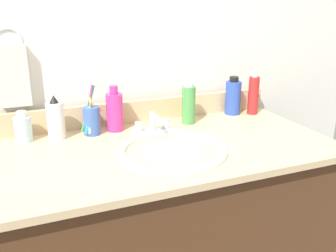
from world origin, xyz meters
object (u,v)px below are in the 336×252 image
at_px(bottle_toner_green, 189,104).
at_px(bottle_lotion_white, 56,120).
at_px(hand_towel, 13,76).
at_px(bottle_spray_red, 253,95).
at_px(faucet, 153,126).
at_px(bottle_soap_pink, 115,111).
at_px(bottle_shampoo_blue, 233,97).
at_px(bottle_gel_clear, 23,128).
at_px(cup_blue_plastic, 91,119).

distance_m(bottle_toner_green, bottle_lotion_white, 0.52).
bearing_deg(hand_towel, bottle_spray_red, -6.10).
distance_m(bottle_toner_green, bottle_spray_red, 0.32).
bearing_deg(faucet, bottle_toner_green, 19.03).
height_order(bottle_soap_pink, bottle_shampoo_blue, bottle_soap_pink).
xyz_separation_m(bottle_toner_green, bottle_gel_clear, (-0.63, 0.03, -0.03)).
relative_size(hand_towel, faucet, 1.38).
height_order(bottle_toner_green, cup_blue_plastic, cup_blue_plastic).
distance_m(bottle_gel_clear, bottle_soap_pink, 0.33).
bearing_deg(hand_towel, bottle_shampoo_blue, -4.63).
distance_m(hand_towel, faucet, 0.54).
height_order(bottle_soap_pink, cup_blue_plastic, cup_blue_plastic).
relative_size(hand_towel, bottle_shampoo_blue, 1.32).
relative_size(bottle_gel_clear, bottle_shampoo_blue, 0.67).
bearing_deg(bottle_spray_red, bottle_gel_clear, 179.15).
bearing_deg(bottle_lotion_white, bottle_toner_green, -1.57).
relative_size(faucet, bottle_spray_red, 0.82).
distance_m(bottle_toner_green, bottle_shampoo_blue, 0.24).
xyz_separation_m(bottle_gel_clear, bottle_spray_red, (0.95, -0.01, 0.04)).
distance_m(bottle_gel_clear, bottle_shampoo_blue, 0.87).
relative_size(bottle_soap_pink, bottle_shampoo_blue, 1.05).
relative_size(bottle_toner_green, cup_blue_plastic, 0.91).
distance_m(bottle_lotion_white, bottle_soap_pink, 0.22).
xyz_separation_m(bottle_toner_green, bottle_soap_pink, (-0.30, 0.03, -0.01)).
distance_m(bottle_spray_red, cup_blue_plastic, 0.71).
xyz_separation_m(hand_towel, bottle_gel_clear, (0.01, -0.09, -0.17)).
relative_size(faucet, bottle_soap_pink, 0.91).
relative_size(bottle_soap_pink, cup_blue_plastic, 0.91).
relative_size(bottle_toner_green, bottle_soap_pink, 1.00).
height_order(bottle_spray_red, bottle_soap_pink, bottle_spray_red).
relative_size(bottle_toner_green, bottle_gel_clear, 1.56).
bearing_deg(bottle_shampoo_blue, faucet, -165.41).
bearing_deg(bottle_spray_red, faucet, -171.31).
xyz_separation_m(bottle_toner_green, bottle_spray_red, (0.32, 0.02, 0.01)).
height_order(faucet, cup_blue_plastic, cup_blue_plastic).
distance_m(bottle_toner_green, cup_blue_plastic, 0.39).
distance_m(hand_towel, bottle_gel_clear, 0.19).
bearing_deg(hand_towel, faucet, -20.91).
xyz_separation_m(faucet, bottle_spray_red, (0.49, 0.08, 0.06)).
height_order(hand_towel, bottle_spray_red, hand_towel).
height_order(faucet, bottle_soap_pink, bottle_soap_pink).
bearing_deg(bottle_soap_pink, bottle_toner_green, -4.94).
bearing_deg(bottle_lotion_white, bottle_shampoo_blue, 2.47).
height_order(faucet, bottle_gel_clear, bottle_gel_clear).
relative_size(bottle_lotion_white, bottle_soap_pink, 0.93).
bearing_deg(cup_blue_plastic, bottle_soap_pink, 8.29).
bearing_deg(faucet, bottle_soap_pink, 145.06).
xyz_separation_m(hand_towel, bottle_shampoo_blue, (0.88, -0.07, -0.14)).
bearing_deg(bottle_shampoo_blue, cup_blue_plastic, -176.86).
relative_size(faucet, bottle_shampoo_blue, 0.96).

